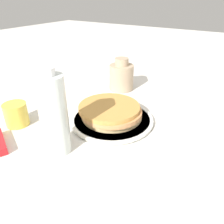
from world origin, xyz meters
The scene contains 6 objects.
ground_plane centered at (0.00, 0.00, 0.00)m, with size 4.00×4.00×0.00m, color silver.
plate centered at (-0.02, -0.03, 0.01)m, with size 0.25×0.25×0.01m.
pancake_stack centered at (-0.02, -0.03, 0.03)m, with size 0.19×0.19×0.04m.
juice_glass centered at (0.15, -0.26, 0.03)m, with size 0.07×0.07×0.07m.
cream_jug centered at (-0.25, -0.13, 0.05)m, with size 0.10×0.10×0.13m.
water_bottle_near centered at (0.17, -0.07, 0.10)m, with size 0.07×0.07×0.22m.
Camera 1 is at (0.47, 0.28, 0.35)m, focal length 35.00 mm.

